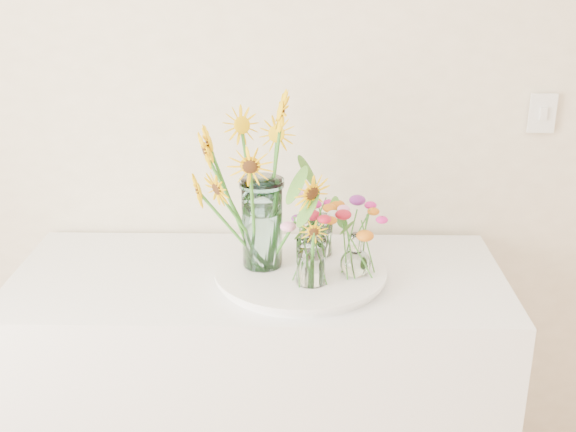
# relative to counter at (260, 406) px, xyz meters

# --- Properties ---
(counter) EXTENTS (1.40, 0.60, 0.90)m
(counter) POSITION_rel_counter_xyz_m (0.00, 0.00, 0.00)
(counter) COLOR white
(counter) RESTS_ON ground_plane
(tray) EXTENTS (0.46, 0.46, 0.02)m
(tray) POSITION_rel_counter_xyz_m (0.12, -0.03, 0.46)
(tray) COLOR white
(tray) RESTS_ON counter
(mason_jar) EXTENTS (0.12, 0.12, 0.26)m
(mason_jar) POSITION_rel_counter_xyz_m (0.01, -0.00, 0.61)
(mason_jar) COLOR #9ED0D3
(mason_jar) RESTS_ON tray
(sunflower_bouquet) EXTENTS (0.76, 0.76, 0.49)m
(sunflower_bouquet) POSITION_rel_counter_xyz_m (0.01, -0.00, 0.72)
(sunflower_bouquet) COLOR #FFC205
(sunflower_bouquet) RESTS_ON tray
(small_vase_a) EXTENTS (0.08, 0.08, 0.14)m
(small_vase_a) POSITION_rel_counter_xyz_m (0.15, -0.11, 0.54)
(small_vase_a) COLOR white
(small_vase_a) RESTS_ON tray
(wildflower_posy_a) EXTENTS (0.19, 0.19, 0.23)m
(wildflower_posy_a) POSITION_rel_counter_xyz_m (0.15, -0.11, 0.59)
(wildflower_posy_a) COLOR #C86611
(wildflower_posy_a) RESTS_ON tray
(small_vase_b) EXTENTS (0.10, 0.10, 0.12)m
(small_vase_b) POSITION_rel_counter_xyz_m (0.27, -0.05, 0.54)
(small_vase_b) COLOR white
(small_vase_b) RESTS_ON tray
(wildflower_posy_b) EXTENTS (0.22, 0.22, 0.21)m
(wildflower_posy_b) POSITION_rel_counter_xyz_m (0.27, -0.05, 0.58)
(wildflower_posy_b) COLOR #C86611
(wildflower_posy_b) RESTS_ON tray
(small_vase_c) EXTENTS (0.09, 0.09, 0.12)m
(small_vase_c) POSITION_rel_counter_xyz_m (0.18, 0.08, 0.54)
(small_vase_c) COLOR white
(small_vase_c) RESTS_ON tray
(wildflower_posy_c) EXTENTS (0.20, 0.20, 0.21)m
(wildflower_posy_c) POSITION_rel_counter_xyz_m (0.18, 0.08, 0.58)
(wildflower_posy_c) COLOR #C86611
(wildflower_posy_c) RESTS_ON tray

